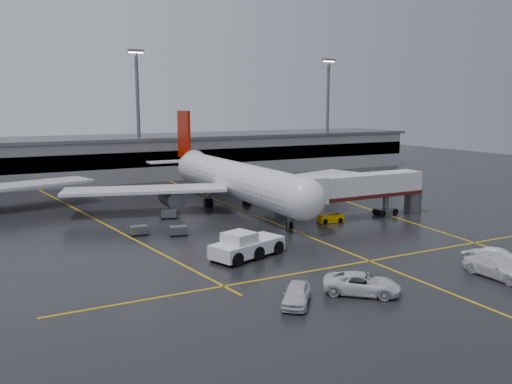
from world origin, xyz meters
TOP-DOWN VIEW (x-y plane):
  - ground at (0.00, 0.00)m, footprint 220.00×220.00m
  - apron_line_centre at (0.00, 0.00)m, footprint 0.25×90.00m
  - apron_line_stop at (0.00, -22.00)m, footprint 60.00×0.25m
  - apron_line_left at (-20.00, 10.00)m, footprint 9.99×69.35m
  - apron_line_right at (18.00, 10.00)m, footprint 7.57×69.64m
  - terminal at (0.00, 47.93)m, footprint 122.00×19.00m
  - light_mast_mid at (-5.00, 42.00)m, footprint 3.00×1.20m
  - light_mast_right at (40.00, 42.00)m, footprint 3.00×1.20m
  - main_airliner at (0.00, 9.70)m, footprint 48.80×45.60m
  - jet_bridge at (11.87, -6.00)m, footprint 19.90×3.40m
  - pushback_tractor at (-10.12, -15.35)m, footprint 8.46×5.58m
  - belt_loader at (6.79, -6.05)m, footprint 3.42×1.94m
  - service_van_a at (-6.42, -28.73)m, footprint 6.47×6.07m
  - service_van_b at (6.76, -31.01)m, footprint 2.71×6.31m
  - service_van_c at (9.77, -28.82)m, footprint 3.58×4.98m
  - service_van_d at (-12.24, -28.21)m, footprint 4.41×4.85m
  - baggage_cart_a at (-13.11, -3.78)m, footprint 2.23×1.70m
  - baggage_cart_b at (-17.12, -1.49)m, footprint 2.10×1.46m
  - baggage_cart_c at (-11.13, 5.58)m, footprint 2.34×1.96m

SIDE VIEW (x-z plane):
  - ground at x=0.00m, z-range 0.00..0.00m
  - apron_line_centre at x=0.00m, z-range 0.00..0.02m
  - apron_line_stop at x=0.00m, z-range 0.00..0.02m
  - apron_line_left at x=-20.00m, z-range 0.00..0.02m
  - apron_line_right at x=18.00m, z-range 0.00..0.02m
  - belt_loader at x=6.79m, z-range -0.52..1.53m
  - baggage_cart_a at x=-13.11m, z-range 0.07..1.19m
  - baggage_cart_b at x=-17.12m, z-range 0.07..1.19m
  - baggage_cart_c at x=-11.13m, z-range 0.07..1.19m
  - service_van_c at x=9.77m, z-range 0.00..1.56m
  - service_van_d at x=-12.24m, z-range 0.00..1.60m
  - service_van_a at x=-6.42m, z-range 0.00..1.69m
  - service_van_b at x=6.76m, z-range 0.00..1.81m
  - pushback_tractor at x=-10.12m, z-range -0.29..2.52m
  - jet_bridge at x=11.87m, z-range 0.91..6.96m
  - main_airliner at x=0.00m, z-range -2.84..11.26m
  - terminal at x=0.00m, z-range 0.02..8.62m
  - light_mast_mid at x=-5.00m, z-range 1.75..27.20m
  - light_mast_right at x=40.00m, z-range 1.75..27.20m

